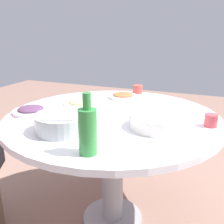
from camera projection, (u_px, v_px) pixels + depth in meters
The scene contains 10 objects.
ground at pixel (112, 219), 1.80m from camera, with size 8.00×8.00×0.00m, color #8B685B.
round_dining_table at pixel (113, 135), 1.61m from camera, with size 1.30×1.30×0.77m.
rice_bowl at pixel (63, 122), 1.31m from camera, with size 0.29×0.29×0.10m.
soup_bowl at pixel (158, 122), 1.36m from camera, with size 0.30×0.30×0.07m.
dish_tofu_braise at pixel (123, 96), 1.95m from camera, with size 0.22×0.22×0.04m.
dish_noodles at pixel (81, 103), 1.77m from camera, with size 0.24×0.24×0.04m.
dish_eggplant at pixel (31, 110), 1.59m from camera, with size 0.22×0.22×0.05m.
green_bottle at pixel (88, 130), 1.05m from camera, with size 0.08×0.08×0.26m.
tea_cup_near at pixel (211, 120), 1.37m from camera, with size 0.07×0.07×0.07m, color #C7444B.
tea_cup_far at pixel (138, 89), 2.09m from camera, with size 0.08×0.08×0.07m, color #CB483D.
Camera 1 is at (-1.38, -0.55, 1.27)m, focal length 41.07 mm.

